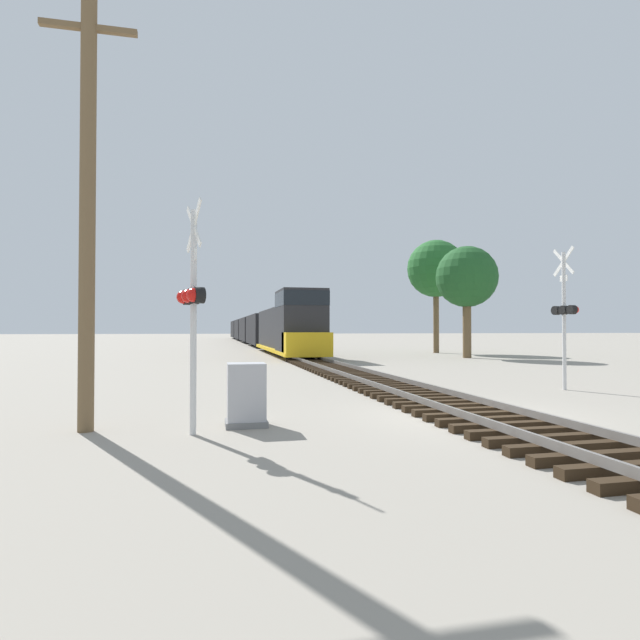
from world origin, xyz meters
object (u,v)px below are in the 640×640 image
object	(u,v)px
crossing_signal_far	(565,312)
relay_cabinet	(246,395)
crossing_signal_near	(192,302)
tree_far_right	(467,278)
freight_train	(254,330)
tree_mid_background	(436,269)
utility_pole	(87,207)

from	to	relation	value
crossing_signal_far	relay_cabinet	xyz separation A→B (m)	(-10.59, -3.83, -1.92)
crossing_signal_near	tree_far_right	distance (m)	27.97
freight_train	tree_far_right	world-z (taller)	tree_far_right
freight_train	crossing_signal_far	world-z (taller)	crossing_signal_far
relay_cabinet	tree_mid_background	xyz separation A→B (m)	(17.62, 27.93, 6.32)
tree_far_right	crossing_signal_far	bearing A→B (deg)	-109.19
tree_mid_background	utility_pole	bearing A→B (deg)	-126.65
crossing_signal_far	relay_cabinet	world-z (taller)	crossing_signal_far
crossing_signal_near	tree_far_right	bearing A→B (deg)	123.11
crossing_signal_near	crossing_signal_far	distance (m)	12.48
freight_train	crossing_signal_far	xyz separation A→B (m)	(5.53, -53.25, 0.66)
tree_far_right	crossing_signal_near	bearing A→B (deg)	-129.25
crossing_signal_near	relay_cabinet	xyz separation A→B (m)	(1.07, 0.64, -1.87)
freight_train	crossing_signal_near	xyz separation A→B (m)	(-6.12, -57.72, 0.61)
crossing_signal_far	relay_cabinet	bearing A→B (deg)	107.07
tree_far_right	tree_mid_background	distance (m)	7.26
freight_train	utility_pole	xyz separation A→B (m)	(-8.13, -56.96, 2.48)
freight_train	utility_pole	world-z (taller)	utility_pole
relay_cabinet	freight_train	bearing A→B (deg)	84.94
relay_cabinet	tree_far_right	xyz separation A→B (m)	(16.53, 20.90, 4.89)
freight_train	crossing_signal_near	bearing A→B (deg)	-96.05
crossing_signal_near	utility_pole	xyz separation A→B (m)	(-2.01, 0.76, 1.87)
tree_mid_background	tree_far_right	bearing A→B (deg)	-98.81
utility_pole	relay_cabinet	bearing A→B (deg)	-2.26
freight_train	relay_cabinet	bearing A→B (deg)	-95.06
relay_cabinet	tree_far_right	distance (m)	27.09
tree_far_right	tree_mid_background	size ratio (longest dim) A/B	0.82
crossing_signal_near	tree_mid_background	xyz separation A→B (m)	(18.68, 28.56, 4.45)
crossing_signal_far	utility_pole	distance (m)	14.27
utility_pole	crossing_signal_near	bearing A→B (deg)	-20.64
tree_far_right	relay_cabinet	bearing A→B (deg)	-128.34
relay_cabinet	tree_mid_background	bearing A→B (deg)	57.75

